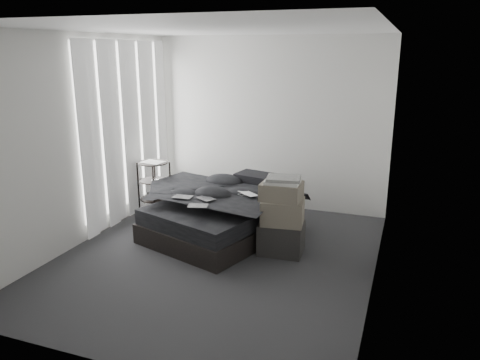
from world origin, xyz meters
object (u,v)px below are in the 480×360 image
(bed, at_px, (223,225))
(box_lower, at_px, (281,238))
(laptop, at_px, (245,189))
(side_stand, at_px, (155,189))

(bed, bearing_deg, box_lower, -0.21)
(laptop, bearing_deg, side_stand, -159.68)
(laptop, bearing_deg, bed, -154.50)
(laptop, distance_m, box_lower, 0.77)
(side_stand, relative_size, box_lower, 1.53)
(laptop, height_order, box_lower, laptop)
(bed, distance_m, side_stand, 1.33)
(laptop, xyz_separation_m, box_lower, (0.55, -0.23, -0.49))
(box_lower, bearing_deg, laptop, 157.16)
(bed, relative_size, laptop, 6.24)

